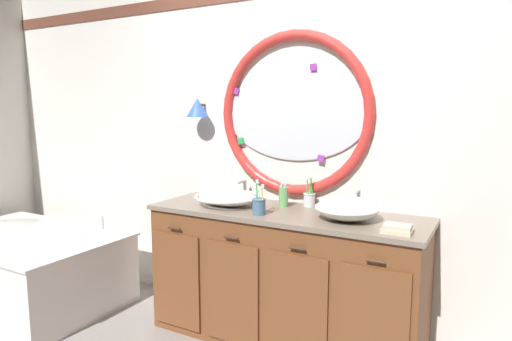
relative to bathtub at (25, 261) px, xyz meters
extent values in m
cube|color=silver|center=(2.00, 0.78, 0.96)|extent=(6.40, 0.08, 2.60)
ellipsoid|color=silver|center=(1.97, 0.73, 1.15)|extent=(1.05, 0.02, 0.63)
torus|color=red|center=(1.97, 0.72, 1.15)|extent=(1.12, 0.07, 1.12)
cube|color=purple|center=(2.49, 0.71, 1.19)|extent=(0.05, 0.01, 0.05)
cube|color=purple|center=(2.11, 0.71, 1.46)|extent=(0.05, 0.01, 0.05)
cube|color=purple|center=(1.52, 0.71, 1.31)|extent=(0.05, 0.01, 0.05)
cube|color=green|center=(1.56, 0.71, 0.95)|extent=(0.05, 0.01, 0.05)
cube|color=purple|center=(2.17, 0.71, 0.86)|extent=(0.05, 0.01, 0.05)
cylinder|color=#4C3823|center=(1.22, 0.70, 1.21)|extent=(0.02, 0.09, 0.02)
cone|color=blue|center=(1.22, 0.65, 1.19)|extent=(0.17, 0.17, 0.14)
cube|color=brown|center=(2.03, 0.46, 0.09)|extent=(1.75, 0.56, 0.84)
cube|color=gray|center=(2.03, 0.46, 0.52)|extent=(1.79, 0.59, 0.03)
cube|color=gray|center=(2.03, 0.73, 0.45)|extent=(1.75, 0.02, 0.11)
cube|color=brown|center=(1.37, 0.17, 0.04)|extent=(0.37, 0.02, 0.64)
cylinder|color=#422D1E|center=(1.37, 0.16, 0.41)|extent=(0.10, 0.01, 0.01)
cube|color=brown|center=(1.81, 0.17, 0.04)|extent=(0.37, 0.02, 0.64)
cylinder|color=#422D1E|center=(1.81, 0.16, 0.41)|extent=(0.10, 0.01, 0.01)
cube|color=brown|center=(2.25, 0.17, 0.04)|extent=(0.37, 0.02, 0.64)
cylinder|color=#422D1E|center=(2.25, 0.16, 0.41)|extent=(0.10, 0.01, 0.01)
cube|color=brown|center=(2.69, 0.17, 0.04)|extent=(0.37, 0.02, 0.64)
cylinder|color=#422D1E|center=(2.69, 0.16, 0.41)|extent=(0.10, 0.01, 0.01)
cube|color=white|center=(0.00, 0.00, -0.06)|extent=(1.48, 0.95, 0.55)
ellipsoid|color=white|center=(0.00, 0.00, 0.16)|extent=(1.22, 0.74, 0.28)
cube|color=white|center=(0.00, 0.00, 0.20)|extent=(1.51, 0.98, 0.02)
cylinder|color=silver|center=(0.41, 0.42, 0.27)|extent=(0.04, 0.04, 0.11)
cylinder|color=silver|center=(0.00, 0.00, 0.16)|extent=(0.04, 0.04, 0.01)
ellipsoid|color=white|center=(1.62, 0.43, 0.59)|extent=(0.42, 0.30, 0.11)
torus|color=white|center=(1.62, 0.43, 0.60)|extent=(0.44, 0.44, 0.02)
cylinder|color=silver|center=(1.62, 0.43, 0.60)|extent=(0.03, 0.03, 0.01)
ellipsoid|color=white|center=(2.45, 0.43, 0.61)|extent=(0.36, 0.33, 0.14)
torus|color=white|center=(2.45, 0.43, 0.61)|extent=(0.38, 0.38, 0.02)
cylinder|color=silver|center=(2.45, 0.43, 0.61)|extent=(0.03, 0.03, 0.01)
cylinder|color=silver|center=(1.62, 0.67, 0.55)|extent=(0.05, 0.05, 0.02)
cylinder|color=silver|center=(1.62, 0.67, 0.62)|extent=(0.02, 0.02, 0.11)
sphere|color=silver|center=(1.62, 0.67, 0.67)|extent=(0.03, 0.03, 0.03)
cylinder|color=silver|center=(1.62, 0.61, 0.67)|extent=(0.02, 0.11, 0.02)
cylinder|color=silver|center=(1.53, 0.67, 0.57)|extent=(0.04, 0.04, 0.06)
cylinder|color=silver|center=(1.70, 0.67, 0.57)|extent=(0.04, 0.04, 0.06)
cube|color=silver|center=(1.53, 0.67, 0.60)|extent=(0.05, 0.01, 0.01)
cube|color=silver|center=(1.70, 0.67, 0.60)|extent=(0.05, 0.01, 0.01)
cylinder|color=silver|center=(2.45, 0.67, 0.55)|extent=(0.05, 0.05, 0.02)
cylinder|color=silver|center=(2.45, 0.67, 0.62)|extent=(0.02, 0.02, 0.12)
sphere|color=silver|center=(2.45, 0.67, 0.68)|extent=(0.03, 0.03, 0.03)
cylinder|color=silver|center=(2.45, 0.61, 0.68)|extent=(0.02, 0.11, 0.02)
cylinder|color=silver|center=(2.36, 0.67, 0.57)|extent=(0.04, 0.04, 0.06)
cylinder|color=silver|center=(2.54, 0.67, 0.57)|extent=(0.04, 0.04, 0.06)
cube|color=silver|center=(2.36, 0.67, 0.60)|extent=(0.05, 0.01, 0.01)
cube|color=silver|center=(2.54, 0.67, 0.60)|extent=(0.05, 0.01, 0.01)
cylinder|color=slate|center=(1.93, 0.29, 0.59)|extent=(0.08, 0.08, 0.10)
torus|color=slate|center=(1.93, 0.29, 0.63)|extent=(0.09, 0.09, 0.01)
cylinder|color=yellow|center=(1.96, 0.30, 0.63)|extent=(0.02, 0.01, 0.16)
cube|color=white|center=(1.96, 0.30, 0.72)|extent=(0.02, 0.02, 0.02)
cylinder|color=green|center=(1.92, 0.30, 0.64)|extent=(0.02, 0.01, 0.18)
cube|color=white|center=(1.92, 0.30, 0.74)|extent=(0.02, 0.02, 0.02)
cylinder|color=silver|center=(2.12, 0.66, 0.58)|extent=(0.08, 0.08, 0.09)
torus|color=silver|center=(2.12, 0.66, 0.62)|extent=(0.08, 0.08, 0.01)
cylinder|color=green|center=(2.13, 0.67, 0.64)|extent=(0.02, 0.03, 0.18)
cube|color=white|center=(2.13, 0.67, 0.74)|extent=(0.02, 0.02, 0.02)
cylinder|color=yellow|center=(2.11, 0.68, 0.64)|extent=(0.03, 0.03, 0.17)
cube|color=white|center=(2.11, 0.68, 0.73)|extent=(0.02, 0.02, 0.03)
cylinder|color=green|center=(2.10, 0.66, 0.64)|extent=(0.02, 0.02, 0.17)
cube|color=white|center=(2.10, 0.66, 0.73)|extent=(0.02, 0.02, 0.02)
cylinder|color=green|center=(2.12, 0.64, 0.64)|extent=(0.04, 0.03, 0.18)
cube|color=white|center=(2.12, 0.64, 0.74)|extent=(0.02, 0.02, 0.03)
cylinder|color=#6BAD66|center=(1.97, 0.57, 0.61)|extent=(0.06, 0.06, 0.13)
cylinder|color=silver|center=(1.97, 0.57, 0.68)|extent=(0.04, 0.04, 0.02)
cylinder|color=silver|center=(1.97, 0.55, 0.70)|extent=(0.01, 0.04, 0.01)
cube|color=beige|center=(2.77, 0.29, 0.55)|extent=(0.15, 0.12, 0.02)
cube|color=beige|center=(2.77, 0.29, 0.57)|extent=(0.15, 0.12, 0.02)
camera|label=1|loc=(3.22, -2.07, 1.19)|focal=31.30mm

